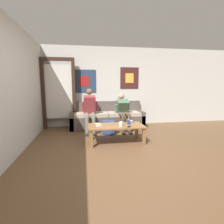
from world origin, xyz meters
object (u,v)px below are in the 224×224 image
(coffee_table, at_px, (116,128))
(person_seated_teen, at_px, (123,110))
(couch, at_px, (107,119))
(backpack, at_px, (109,128))
(cell_phone, at_px, (129,127))
(drink_can_blue, at_px, (128,122))
(game_controller_far_center, at_px, (98,124))
(pillar_candle, at_px, (121,124))
(person_seated_adult, at_px, (90,109))
(game_controller_near_left, at_px, (99,126))
(game_controller_near_right, at_px, (122,122))
(ceramic_bowl, at_px, (130,122))

(coffee_table, xyz_separation_m, person_seated_teen, (0.43, 1.16, 0.25))
(couch, distance_m, backpack, 0.81)
(backpack, xyz_separation_m, cell_phone, (0.34, -0.92, 0.24))
(couch, bearing_deg, drink_can_blue, -77.81)
(drink_can_blue, relative_size, game_controller_far_center, 0.95)
(person_seated_teen, height_order, cell_phone, person_seated_teen)
(coffee_table, xyz_separation_m, backpack, (-0.07, 0.71, -0.18))
(pillar_candle, height_order, drink_can_blue, drink_can_blue)
(person_seated_adult, bearing_deg, person_seated_teen, 1.57)
(person_seated_adult, relative_size, game_controller_near_left, 8.94)
(drink_can_blue, relative_size, game_controller_near_right, 0.84)
(couch, relative_size, game_controller_far_center, 17.47)
(couch, xyz_separation_m, coffee_table, (0.01, -1.51, 0.07))
(person_seated_teen, relative_size, ceramic_bowl, 7.54)
(person_seated_teen, distance_m, game_controller_near_left, 1.48)
(game_controller_far_center, bearing_deg, person_seated_teen, 49.47)
(game_controller_near_left, bearing_deg, game_controller_near_right, 23.75)
(drink_can_blue, xyz_separation_m, game_controller_near_left, (-0.71, -0.09, -0.05))
(pillar_candle, xyz_separation_m, game_controller_far_center, (-0.50, 0.27, -0.04))
(person_seated_adult, relative_size, ceramic_bowl, 8.54)
(backpack, height_order, pillar_candle, pillar_candle)
(coffee_table, bearing_deg, person_seated_teen, 69.53)
(couch, xyz_separation_m, person_seated_teen, (0.44, -0.35, 0.32))
(game_controller_near_left, height_order, game_controller_far_center, same)
(game_controller_near_right, bearing_deg, ceramic_bowl, -16.08)
(coffee_table, bearing_deg, cell_phone, -37.52)
(person_seated_teen, distance_m, pillar_candle, 1.31)
(ceramic_bowl, xyz_separation_m, game_controller_far_center, (-0.79, 0.02, -0.03))
(drink_can_blue, height_order, game_controller_far_center, drink_can_blue)
(ceramic_bowl, height_order, pillar_candle, pillar_candle)
(game_controller_near_right, bearing_deg, game_controller_near_left, -156.25)
(ceramic_bowl, xyz_separation_m, game_controller_near_right, (-0.19, 0.06, -0.03))
(couch, relative_size, backpack, 5.63)
(backpack, relative_size, pillar_candle, 3.72)
(drink_can_blue, height_order, game_controller_near_right, drink_can_blue)
(couch, relative_size, drink_can_blue, 18.44)
(person_seated_teen, bearing_deg, game_controller_near_right, -104.38)
(person_seated_adult, relative_size, pillar_candle, 11.28)
(coffee_table, xyz_separation_m, cell_phone, (0.27, -0.20, 0.07))
(couch, relative_size, game_controller_near_left, 16.59)
(backpack, distance_m, game_controller_near_right, 0.62)
(coffee_table, bearing_deg, couch, 90.27)
(pillar_candle, bearing_deg, game_controller_far_center, 151.33)
(couch, bearing_deg, pillar_candle, -86.34)
(coffee_table, distance_m, ceramic_bowl, 0.43)
(person_seated_adult, xyz_separation_m, pillar_candle, (0.66, -1.23, -0.20))
(ceramic_bowl, distance_m, cell_phone, 0.38)
(person_seated_teen, bearing_deg, ceramic_bowl, -92.93)
(backpack, distance_m, ceramic_bowl, 0.77)
(person_seated_teen, relative_size, backpack, 2.68)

